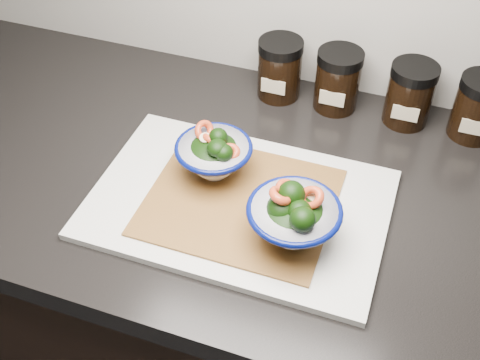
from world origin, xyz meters
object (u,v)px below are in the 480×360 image
(bowl_right, at_px, (294,217))
(spice_jar_b, at_px, (338,80))
(bowl_left, at_px, (214,155))
(spice_jar_d, at_px, (478,107))
(cutting_board, at_px, (239,204))
(spice_jar_a, at_px, (280,69))
(spice_jar_c, at_px, (410,94))

(bowl_right, relative_size, spice_jar_b, 1.19)
(bowl_left, distance_m, spice_jar_d, 0.46)
(bowl_left, xyz_separation_m, bowl_right, (0.15, -0.09, 0.01))
(cutting_board, xyz_separation_m, spice_jar_b, (0.08, 0.30, 0.05))
(bowl_right, distance_m, spice_jar_a, 0.37)
(bowl_right, height_order, spice_jar_d, bowl_right)
(spice_jar_b, bearing_deg, spice_jar_d, 0.00)
(bowl_right, bearing_deg, bowl_left, 149.57)
(spice_jar_d, bearing_deg, bowl_left, -145.81)
(spice_jar_c, height_order, spice_jar_d, same)
(spice_jar_a, xyz_separation_m, spice_jar_c, (0.24, 0.00, 0.00))
(bowl_right, bearing_deg, spice_jar_c, 72.13)
(spice_jar_b, height_order, spice_jar_c, same)
(bowl_right, xyz_separation_m, spice_jar_b, (-0.02, 0.35, -0.00))
(bowl_left, bearing_deg, spice_jar_b, 61.97)
(spice_jar_a, relative_size, spice_jar_d, 1.00)
(cutting_board, bearing_deg, bowl_right, -25.33)
(spice_jar_c, bearing_deg, spice_jar_b, 180.00)
(cutting_board, distance_m, spice_jar_b, 0.32)
(bowl_left, bearing_deg, spice_jar_d, 34.19)
(spice_jar_a, xyz_separation_m, spice_jar_d, (0.35, 0.00, 0.00))
(spice_jar_b, bearing_deg, bowl_right, -87.36)
(spice_jar_b, distance_m, spice_jar_d, 0.24)
(bowl_right, height_order, spice_jar_c, bowl_right)
(spice_jar_a, bearing_deg, spice_jar_b, 0.00)
(cutting_board, relative_size, spice_jar_d, 3.98)
(cutting_board, xyz_separation_m, spice_jar_d, (0.32, 0.30, 0.05))
(bowl_left, distance_m, spice_jar_a, 0.26)
(cutting_board, height_order, spice_jar_d, spice_jar_d)
(cutting_board, distance_m, spice_jar_d, 0.44)
(bowl_right, bearing_deg, spice_jar_a, 109.69)
(spice_jar_a, relative_size, spice_jar_b, 1.00)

